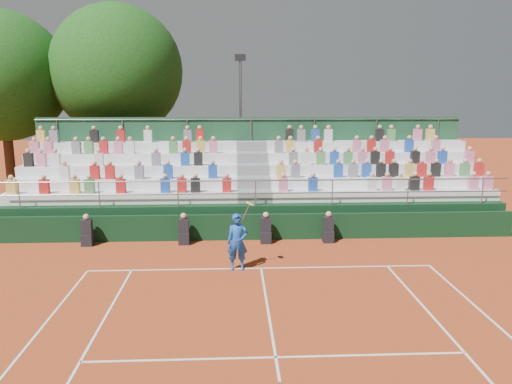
{
  "coord_description": "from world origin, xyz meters",
  "views": [
    {
      "loc": [
        -0.88,
        -15.17,
        5.54
      ],
      "look_at": [
        0.0,
        3.5,
        1.8
      ],
      "focal_mm": 35.0,
      "sensor_mm": 36.0,
      "label": 1
    }
  ],
  "objects_px": {
    "tree_west": "(2,76)",
    "tree_east": "(117,71)",
    "floodlight_mast": "(241,112)",
    "tennis_player": "(238,242)"
  },
  "relations": [
    {
      "from": "floodlight_mast",
      "to": "tree_west",
      "type": "bearing_deg",
      "value": -173.67
    },
    {
      "from": "floodlight_mast",
      "to": "tree_east",
      "type": "bearing_deg",
      "value": -172.28
    },
    {
      "from": "tree_west",
      "to": "floodlight_mast",
      "type": "xyz_separation_m",
      "value": [
        12.4,
        1.38,
        -1.88
      ]
    },
    {
      "from": "tree_west",
      "to": "tree_east",
      "type": "bearing_deg",
      "value": 4.74
    },
    {
      "from": "tree_west",
      "to": "floodlight_mast",
      "type": "distance_m",
      "value": 12.62
    },
    {
      "from": "tree_west",
      "to": "floodlight_mast",
      "type": "bearing_deg",
      "value": 6.33
    },
    {
      "from": "tree_east",
      "to": "floodlight_mast",
      "type": "relative_size",
      "value": 1.33
    },
    {
      "from": "tennis_player",
      "to": "tree_east",
      "type": "height_order",
      "value": "tree_east"
    },
    {
      "from": "tennis_player",
      "to": "tree_west",
      "type": "height_order",
      "value": "tree_west"
    },
    {
      "from": "tree_west",
      "to": "tree_east",
      "type": "distance_m",
      "value": 5.85
    }
  ]
}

